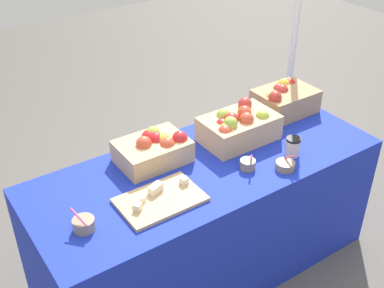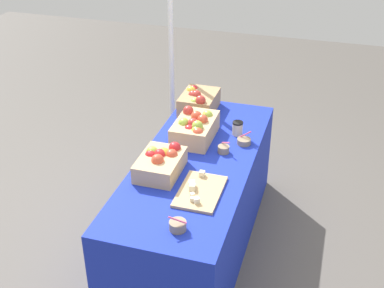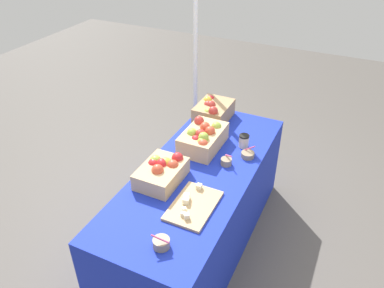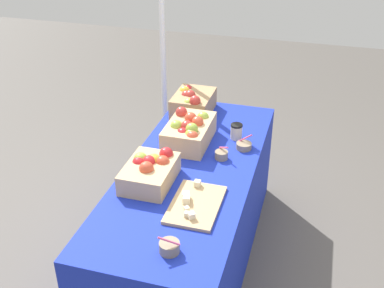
% 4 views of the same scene
% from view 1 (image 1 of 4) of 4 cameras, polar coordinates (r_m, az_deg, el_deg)
% --- Properties ---
extents(ground_plane, '(10.00, 10.00, 0.00)m').
position_cam_1_polar(ground_plane, '(3.05, 1.48, -13.79)').
color(ground_plane, '#56514C').
extents(table, '(1.90, 0.76, 0.74)m').
position_cam_1_polar(table, '(2.79, 1.59, -8.53)').
color(table, '#192DB7').
rests_on(table, ground_plane).
extents(apple_crate_left, '(0.36, 0.27, 0.20)m').
position_cam_1_polar(apple_crate_left, '(3.07, 10.69, 5.14)').
color(apple_crate_left, tan).
rests_on(apple_crate_left, table).
extents(apple_crate_middle, '(0.42, 0.27, 0.20)m').
position_cam_1_polar(apple_crate_middle, '(2.73, 5.40, 2.07)').
color(apple_crate_middle, tan).
rests_on(apple_crate_middle, table).
extents(apple_crate_right, '(0.36, 0.26, 0.17)m').
position_cam_1_polar(apple_crate_right, '(2.56, -4.44, -0.51)').
color(apple_crate_right, tan).
rests_on(apple_crate_right, table).
extents(cutting_board_front, '(0.40, 0.26, 0.06)m').
position_cam_1_polar(cutting_board_front, '(2.31, -3.77, -6.41)').
color(cutting_board_front, tan).
rests_on(cutting_board_front, table).
extents(sample_bowl_near, '(0.10, 0.11, 0.11)m').
position_cam_1_polar(sample_bowl_near, '(2.20, -12.52, -9.12)').
color(sample_bowl_near, gray).
rests_on(sample_bowl_near, table).
extents(sample_bowl_mid, '(0.10, 0.10, 0.10)m').
position_cam_1_polar(sample_bowl_mid, '(2.56, 10.82, -2.45)').
color(sample_bowl_mid, gray).
rests_on(sample_bowl_mid, table).
extents(sample_bowl_far, '(0.09, 0.09, 0.10)m').
position_cam_1_polar(sample_bowl_far, '(2.53, 6.52, -2.35)').
color(sample_bowl_far, gray).
rests_on(sample_bowl_far, table).
extents(coffee_cup, '(0.08, 0.08, 0.10)m').
position_cam_1_polar(coffee_cup, '(2.66, 11.67, -0.30)').
color(coffee_cup, beige).
rests_on(coffee_cup, table).
extents(tent_pole, '(0.04, 0.04, 1.98)m').
position_cam_1_polar(tent_pole, '(3.50, 11.77, 11.49)').
color(tent_pole, white).
rests_on(tent_pole, ground_plane).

